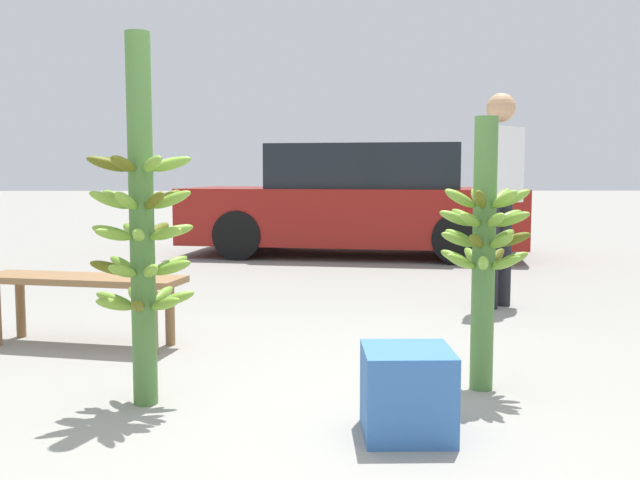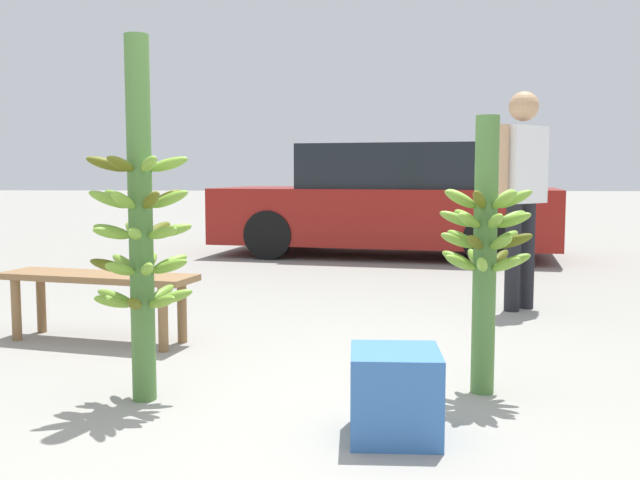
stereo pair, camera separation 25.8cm
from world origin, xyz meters
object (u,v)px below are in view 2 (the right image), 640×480
market_bench (98,285)px  parked_car (389,203)px  vendor_person (522,180)px  produce_crate (395,394)px  banana_stalk_left (141,226)px  banana_stalk_center (485,245)px

market_bench → parked_car: (2.07, 4.90, 0.32)m
vendor_person → produce_crate: bearing=25.6°
banana_stalk_left → parked_car: (1.43, 6.05, -0.14)m
banana_stalk_center → vendor_person: (0.66, 2.17, 0.29)m
banana_stalk_left → market_bench: banana_stalk_left is taller
vendor_person → produce_crate: vendor_person is taller
produce_crate → vendor_person: bearing=68.0°
banana_stalk_center → banana_stalk_left: bearing=-173.3°
market_bench → parked_car: 5.33m
banana_stalk_center → market_bench: (-2.26, 0.95, -0.36)m
vendor_person → parked_car: bearing=-119.3°
market_bench → produce_crate: bearing=-27.7°
banana_stalk_center → parked_car: (-0.20, 5.86, -0.04)m
banana_stalk_center → vendor_person: vendor_person is taller
produce_crate → banana_stalk_left: bearing=159.8°
market_bench → vendor_person: bearing=35.9°
market_bench → banana_stalk_left: bearing=-47.5°
market_bench → produce_crate: (1.80, -1.57, -0.18)m
banana_stalk_left → vendor_person: size_ratio=1.00×
banana_stalk_left → vendor_person: 3.29m
parked_car → produce_crate: (-0.26, -6.47, -0.51)m
banana_stalk_center → market_bench: banana_stalk_center is taller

